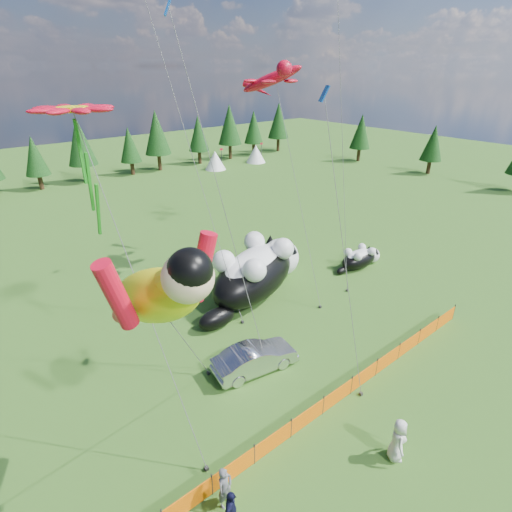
{
  "coord_description": "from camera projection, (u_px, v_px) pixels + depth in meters",
  "views": [
    {
      "loc": [
        -11.79,
        -11.46,
        14.4
      ],
      "look_at": [
        0.77,
        4.0,
        4.9
      ],
      "focal_mm": 28.0,
      "sensor_mm": 36.0,
      "label": 1
    }
  ],
  "objects": [
    {
      "name": "ground",
      "position": [
        293.0,
        370.0,
        20.94
      ],
      "size": [
        160.0,
        160.0,
        0.0
      ],
      "primitive_type": "plane",
      "color": "#16380A",
      "rests_on": "ground"
    },
    {
      "name": "safety_fence",
      "position": [
        338.0,
        395.0,
        18.62
      ],
      "size": [
        22.06,
        0.06,
        1.1
      ],
      "color": "#262626",
      "rests_on": "ground"
    },
    {
      "name": "tree_line",
      "position": [
        48.0,
        157.0,
        50.73
      ],
      "size": [
        90.0,
        4.0,
        8.0
      ],
      "primitive_type": null,
      "color": "black",
      "rests_on": "ground"
    },
    {
      "name": "festival_tents",
      "position": [
        148.0,
        171.0,
        54.61
      ],
      "size": [
        50.0,
        3.2,
        2.8
      ],
      "primitive_type": null,
      "color": "white",
      "rests_on": "ground"
    },
    {
      "name": "cat_large",
      "position": [
        257.0,
        270.0,
        27.24
      ],
      "size": [
        10.34,
        6.19,
        3.86
      ],
      "rotation": [
        0.0,
        0.0,
        0.34
      ],
      "color": "black",
      "rests_on": "ground"
    },
    {
      "name": "cat_small",
      "position": [
        361.0,
        258.0,
        31.37
      ],
      "size": [
        4.59,
        1.78,
        1.66
      ],
      "rotation": [
        0.0,
        0.0,
        -0.05
      ],
      "color": "black",
      "rests_on": "ground"
    },
    {
      "name": "car",
      "position": [
        255.0,
        358.0,
        20.63
      ],
      "size": [
        4.7,
        2.28,
        1.48
      ],
      "primitive_type": "imported",
      "rotation": [
        0.0,
        0.0,
        1.41
      ],
      "color": "silver",
      "rests_on": "ground"
    },
    {
      "name": "spectator_a",
      "position": [
        225.0,
        488.0,
        14.15
      ],
      "size": [
        0.74,
        0.58,
        1.78
      ],
      "primitive_type": "imported",
      "rotation": [
        0.0,
        0.0,
        0.26
      ],
      "color": "#56565B",
      "rests_on": "ground"
    },
    {
      "name": "spectator_c",
      "position": [
        231.0,
        511.0,
        13.44
      ],
      "size": [
        1.12,
        1.02,
        1.73
      ],
      "primitive_type": "imported",
      "rotation": [
        0.0,
        0.0,
        0.64
      ],
      "color": "black",
      "rests_on": "ground"
    },
    {
      "name": "spectator_e",
      "position": [
        398.0,
        440.0,
        15.83
      ],
      "size": [
        1.13,
        1.12,
        1.98
      ],
      "primitive_type": "imported",
      "rotation": [
        0.0,
        0.0,
        0.78
      ],
      "color": "silver",
      "rests_on": "ground"
    },
    {
      "name": "superhero_kite",
      "position": [
        154.0,
        296.0,
        10.99
      ],
      "size": [
        6.97,
        7.6,
        12.05
      ],
      "color": "yellow",
      "rests_on": "ground"
    },
    {
      "name": "gecko_kite",
      "position": [
        271.0,
        79.0,
        27.68
      ],
      "size": [
        5.74,
        12.07,
        16.05
      ],
      "color": "red",
      "rests_on": "ground"
    },
    {
      "name": "flower_kite",
      "position": [
        74.0,
        114.0,
        13.65
      ],
      "size": [
        3.8,
        7.67,
        14.16
      ],
      "color": "red",
      "rests_on": "ground"
    },
    {
      "name": "diamond_kite_a",
      "position": [
        174.0,
        27.0,
        16.27
      ],
      "size": [
        1.99,
        5.29,
        17.61
      ],
      "color": "blue",
      "rests_on": "ground"
    },
    {
      "name": "diamond_kite_c",
      "position": [
        326.0,
        112.0,
        16.8
      ],
      "size": [
        0.84,
        4.61,
        14.22
      ],
      "color": "blue",
      "rests_on": "ground"
    },
    {
      "name": "diamond_kite_d",
      "position": [
        146.0,
        3.0,
        21.33
      ],
      "size": [
        1.69,
        7.52,
        19.63
      ],
      "color": "#0B8B75",
      "rests_on": "ground"
    }
  ]
}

